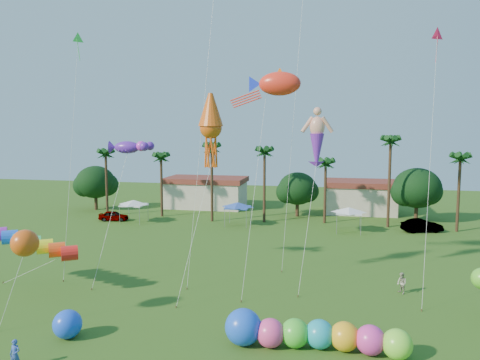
% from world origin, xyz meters
% --- Properties ---
extents(tree_line, '(69.46, 8.91, 11.00)m').
position_xyz_m(tree_line, '(3.57, 44.00, 4.28)').
color(tree_line, '#3A2819').
rests_on(tree_line, ground).
extents(buildings_row, '(35.00, 7.00, 4.00)m').
position_xyz_m(buildings_row, '(-3.09, 50.00, 2.00)').
color(buildings_row, beige).
rests_on(buildings_row, ground).
extents(tent_row, '(31.00, 4.00, 0.60)m').
position_xyz_m(tent_row, '(-6.00, 36.33, 2.75)').
color(tent_row, white).
rests_on(tent_row, ground).
extents(car_a, '(4.15, 2.16, 1.35)m').
position_xyz_m(car_a, '(-23.27, 36.56, 0.67)').
color(car_a, '#4C4C54').
rests_on(car_a, ground).
extents(car_b, '(5.07, 3.03, 1.58)m').
position_xyz_m(car_b, '(16.77, 37.84, 0.79)').
color(car_b, '#4C4C54').
rests_on(car_b, ground).
extents(spectator_a, '(0.57, 0.38, 1.57)m').
position_xyz_m(spectator_a, '(-9.71, -1.05, 0.79)').
color(spectator_a, '#304DA9').
rests_on(spectator_a, ground).
extents(spectator_b, '(0.94, 1.00, 1.63)m').
position_xyz_m(spectator_b, '(11.57, 14.89, 0.81)').
color(spectator_b, '#A7A78B').
rests_on(spectator_b, ground).
extents(caterpillar_inflatable, '(10.49, 2.40, 2.14)m').
position_xyz_m(caterpillar_inflatable, '(5.20, 4.31, 0.90)').
color(caterpillar_inflatable, '#FF4393').
rests_on(caterpillar_inflatable, ground).
extents(blue_ball, '(1.73, 1.73, 1.73)m').
position_xyz_m(blue_ball, '(-9.07, 2.77, 0.86)').
color(blue_ball, blue).
rests_on(blue_ball, ground).
extents(rainbow_tube, '(8.94, 4.46, 3.85)m').
position_xyz_m(rainbow_tube, '(-14.98, 9.32, 3.27)').
color(rainbow_tube, red).
rests_on(rainbow_tube, ground).
extents(orange_ball_kite, '(2.44, 2.36, 6.24)m').
position_xyz_m(orange_ball_kite, '(-12.53, 3.89, 5.38)').
color(orange_ball_kite, '#DD5112').
rests_on(orange_ball_kite, ground).
extents(merman_kite, '(2.25, 4.86, 13.82)m').
position_xyz_m(merman_kite, '(4.92, 16.40, 11.53)').
color(merman_kite, '#E89C84').
rests_on(merman_kite, ground).
extents(fish_kite, '(5.21, 6.99, 17.18)m').
position_xyz_m(fish_kite, '(1.88, 16.51, 16.11)').
color(fish_kite, '#FD2F1C').
rests_on(fish_kite, ground).
extents(squid_kite, '(2.71, 5.49, 15.30)m').
position_xyz_m(squid_kite, '(-2.86, 12.86, 12.60)').
color(squid_kite, '#DC5511').
rests_on(squid_kite, ground).
extents(lobster_kite, '(3.93, 5.80, 11.71)m').
position_xyz_m(lobster_kite, '(-10.90, 15.35, 10.96)').
color(lobster_kite, '#5D22AB').
rests_on(lobster_kite, ground).
extents(delta_kite_red, '(1.74, 5.35, 20.04)m').
position_xyz_m(delta_kite_red, '(13.59, 16.35, 19.08)').
color(delta_kite_red, '#F61B48').
rests_on(delta_kite_red, ground).
extents(delta_kite_green, '(0.87, 4.14, 20.69)m').
position_xyz_m(delta_kite_green, '(-15.29, 15.58, 19.65)').
color(delta_kite_green, '#38F14C').
rests_on(delta_kite_green, ground).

